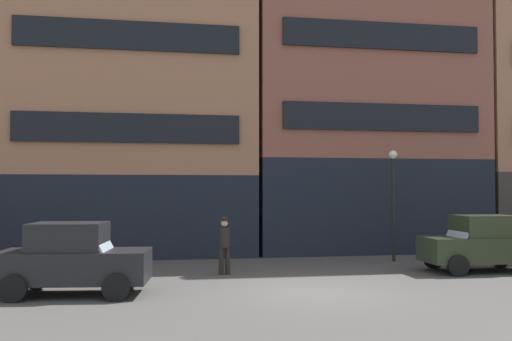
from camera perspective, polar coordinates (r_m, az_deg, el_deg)
The scene contains 7 objects.
ground_plane at distance 15.08m, azimuth 5.65°, elevation -12.12°, with size 120.00×120.00×0.00m, color #4C4947.
building_center_left at distance 24.84m, azimuth -12.43°, elevation 8.51°, with size 10.45×6.40×14.21m.
building_center_right at distance 26.41m, azimuth 10.27°, elevation 8.12°, with size 10.45×6.40×14.43m.
sedan_dark at distance 19.73m, azimuth 21.91°, elevation -6.90°, with size 3.76×1.97×1.83m.
sedan_parked_curb at distance 15.05m, azimuth -18.10°, elevation -8.55°, with size 3.86×2.20×1.83m.
pedestrian_officer at distance 17.76m, azimuth -3.23°, elevation -7.38°, with size 0.51×0.51×1.79m.
streetlamp_curbside at distance 21.45m, azimuth 13.78°, elevation -1.86°, with size 0.32×0.32×4.12m.
Camera 1 is at (-3.96, -14.30, 2.68)m, focal length 39.34 mm.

